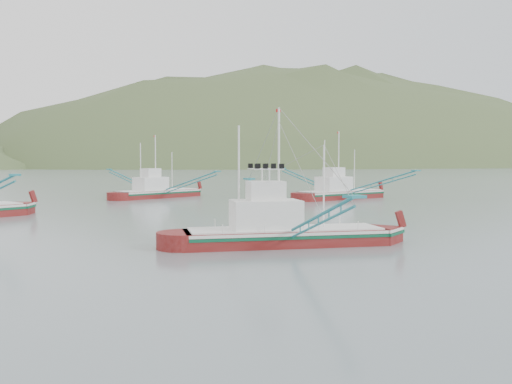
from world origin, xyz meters
name	(u,v)px	position (x,y,z in m)	size (l,w,h in m)	color
ground	(292,246)	(0.00, 0.00, 0.00)	(1200.00, 1200.00, 0.00)	slate
main_boat	(283,219)	(-0.48, 0.46, 1.71)	(13.62, 23.63, 9.67)	#62100E
bg_boat_far	(158,184)	(3.06, 49.70, 2.03)	(14.29, 23.08, 9.91)	#62100E
bg_boat_right	(340,186)	(26.35, 36.82, 1.91)	(14.61, 25.09, 10.35)	#62100E
headland_right	(313,166)	(240.00, 430.00, 0.00)	(684.00, 432.00, 306.00)	#40532A
ridge_distant	(62,165)	(30.00, 560.00, 0.00)	(960.00, 400.00, 240.00)	slate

